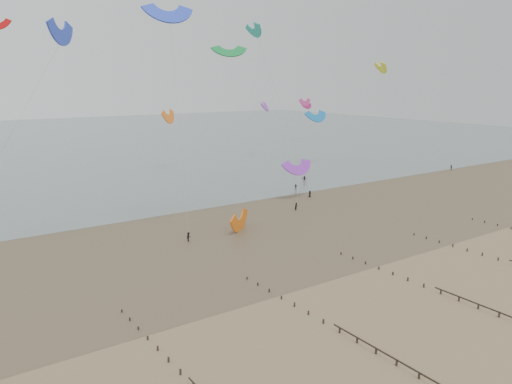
{
  "coord_description": "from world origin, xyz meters",
  "views": [
    {
      "loc": [
        -50.0,
        -42.51,
        27.05
      ],
      "look_at": [
        -1.48,
        28.0,
        8.0
      ],
      "focal_mm": 35.0,
      "sensor_mm": 36.0,
      "label": 1
    }
  ],
  "objects": [
    {
      "name": "sea_and_shore",
      "position": [
        -4.08,
        34.4,
        0.01
      ],
      "size": [
        500.0,
        665.0,
        0.03
      ],
      "color": "#475654",
      "rests_on": "ground"
    },
    {
      "name": "kites_airborne",
      "position": [
        -14.38,
        88.7,
        22.29
      ],
      "size": [
        220.54,
        108.25,
        44.33
      ],
      "color": "#0F8033",
      "rests_on": "ground"
    },
    {
      "name": "ground",
      "position": [
        0.0,
        0.0,
        0.0
      ],
      "size": [
        500.0,
        500.0,
        0.0
      ],
      "primitive_type": "plane",
      "color": "brown",
      "rests_on": "ground"
    },
    {
      "name": "kitesurfers",
      "position": [
        22.87,
        46.19,
        0.82
      ],
      "size": [
        160.79,
        30.39,
        1.72
      ],
      "color": "black",
      "rests_on": "ground"
    },
    {
      "name": "grounded_kite",
      "position": [
        -2.06,
        32.33,
        0.0
      ],
      "size": [
        9.13,
        8.82,
        3.96
      ],
      "primitive_type": null,
      "rotation": [
        1.54,
        0.0,
        0.65
      ],
      "color": "orange",
      "rests_on": "ground"
    }
  ]
}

